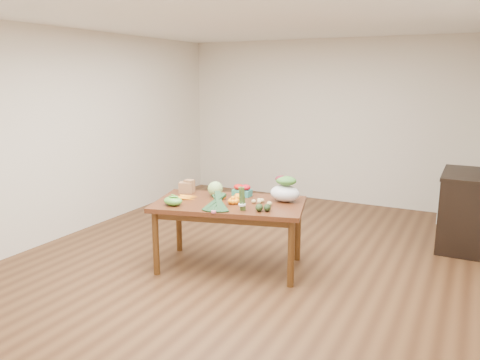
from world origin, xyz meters
The scene contains 26 objects.
floor centered at (0.00, 0.00, 0.00)m, with size 6.00×6.00×0.00m, color brown.
ceiling centered at (0.00, 0.00, 2.70)m, with size 5.00×6.00×0.02m, color white.
room_walls centered at (0.00, 0.00, 1.35)m, with size 5.02×6.02×2.70m.
dining_table centered at (-0.04, -0.36, 0.38)m, with size 1.60×0.89×0.75m, color #4A2211.
cabinet centered at (2.22, 1.55, 0.47)m, with size 0.52×1.02×0.94m, color black.
dish_towel centered at (1.96, 1.40, 0.55)m, with size 0.02×0.28×0.45m, color white.
paper_bag centered at (-0.70, -0.21, 0.83)m, with size 0.21×0.18×0.15m, color #986E44, non-canonical shape.
cabbage centered at (-0.30, -0.21, 0.84)m, with size 0.17×0.17×0.17m, color #8AB568.
strawberry_basket_a centered at (-0.07, -0.08, 0.80)m, with size 0.12×0.12×0.11m, color #B5150C, non-canonical shape.
strawberry_basket_b centered at (0.01, -0.06, 0.80)m, with size 0.12×0.12×0.11m, color red, non-canonical shape.
orange_a centered at (-0.16, -0.29, 0.79)m, with size 0.07×0.07×0.07m, color orange.
orange_b centered at (-0.01, -0.23, 0.79)m, with size 0.07×0.07×0.07m, color #FF620F.
orange_c centered at (0.02, -0.28, 0.79)m, with size 0.08×0.08×0.08m, color orange.
mandarin_cluster centered at (0.03, -0.40, 0.79)m, with size 0.18×0.18×0.09m, color orange, non-canonical shape.
carrots centered at (-0.53, -0.44, 0.76)m, with size 0.22×0.19×0.03m, color orange, non-canonical shape.
snap_pea_bag centered at (-0.51, -0.75, 0.80)m, with size 0.21×0.16×0.09m, color #489532.
kale_bunch centered at (-0.01, -0.70, 0.83)m, with size 0.32×0.40×0.16m, color black, non-canonical shape.
asparagus_bundle centered at (0.23, -0.59, 0.88)m, with size 0.08×0.08×0.25m, color #4C7134, non-canonical shape.
potato_a centered at (0.22, -0.29, 0.77)m, with size 0.05×0.05×0.04m, color tan.
potato_b centered at (0.27, -0.27, 0.77)m, with size 0.04×0.04×0.04m, color #DED080.
potato_c centered at (0.29, -0.22, 0.77)m, with size 0.05×0.05×0.05m, color tan.
potato_d centered at (0.25, -0.21, 0.77)m, with size 0.05×0.04×0.04m, color tan.
potato_e centered at (0.41, -0.31, 0.78)m, with size 0.06×0.05×0.05m, color tan.
avocado_a centered at (0.40, -0.54, 0.79)m, with size 0.08×0.12×0.08m, color black.
avocado_b centered at (0.47, -0.50, 0.79)m, with size 0.07×0.11×0.07m, color black.
salad_bag centered at (0.49, -0.06, 0.88)m, with size 0.33×0.25×0.25m, color silver, non-canonical shape.
Camera 1 is at (2.30, -4.69, 2.08)m, focal length 35.00 mm.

